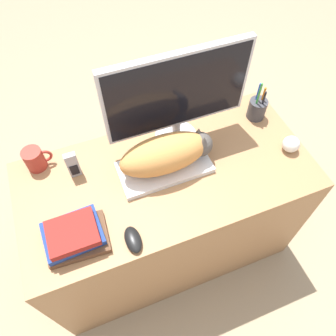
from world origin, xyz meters
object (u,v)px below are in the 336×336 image
at_px(keyboard, 165,167).
at_px(book_stack, 75,235).
at_px(monitor, 178,95).
at_px(phone, 73,165).
at_px(computer_mouse, 133,239).
at_px(coffee_mug, 35,159).
at_px(cat, 169,153).
at_px(baseball, 291,144).
at_px(pen_cup, 257,108).

height_order(keyboard, book_stack, book_stack).
bearing_deg(monitor, phone, -176.57).
distance_m(computer_mouse, coffee_mug, 0.55).
relative_size(cat, coffee_mug, 3.43).
bearing_deg(cat, phone, 163.28).
bearing_deg(cat, coffee_mug, 157.60).
relative_size(baseball, book_stack, 0.32).
bearing_deg(cat, monitor, 56.37).
bearing_deg(coffee_mug, cat, -22.40).
relative_size(computer_mouse, coffee_mug, 0.94).
relative_size(cat, phone, 3.04).
bearing_deg(baseball, keyboard, 169.50).
bearing_deg(monitor, computer_mouse, -129.82).
distance_m(monitor, book_stack, 0.65).
distance_m(coffee_mug, phone, 0.17).
bearing_deg(book_stack, cat, 22.46).
bearing_deg(monitor, cat, -123.63).
bearing_deg(computer_mouse, book_stack, 156.91).
distance_m(cat, monitor, 0.23).
relative_size(computer_mouse, book_stack, 0.47).
bearing_deg(baseball, pen_cup, 99.01).
relative_size(baseball, phone, 0.57).
xyz_separation_m(coffee_mug, pen_cup, (1.01, -0.08, 0.00)).
xyz_separation_m(pen_cup, book_stack, (-0.93, -0.31, -0.01)).
height_order(computer_mouse, pen_cup, pen_cup).
bearing_deg(cat, pen_cup, 14.73).
bearing_deg(keyboard, book_stack, -156.67).
bearing_deg(coffee_mug, monitor, -6.76).
bearing_deg(coffee_mug, baseball, -16.69).
xyz_separation_m(coffee_mug, baseball, (1.04, -0.31, -0.01)).
distance_m(pen_cup, book_stack, 0.98).
height_order(keyboard, pen_cup, pen_cup).
relative_size(pen_cup, book_stack, 0.91).
height_order(cat, monitor, monitor).
bearing_deg(cat, computer_mouse, -132.73).
relative_size(monitor, pen_cup, 2.87).
xyz_separation_m(monitor, coffee_mug, (-0.61, 0.07, -0.21)).
relative_size(keyboard, pen_cup, 1.85).
height_order(monitor, book_stack, monitor).
distance_m(coffee_mug, baseball, 1.09).
height_order(computer_mouse, coffee_mug, coffee_mug).
distance_m(cat, phone, 0.39).
bearing_deg(computer_mouse, keyboard, 49.48).
bearing_deg(computer_mouse, pen_cup, 27.98).
height_order(keyboard, phone, phone).
height_order(cat, coffee_mug, cat).
bearing_deg(computer_mouse, monitor, 50.18).
distance_m(cat, coffee_mug, 0.56).
height_order(pen_cup, baseball, pen_cup).
bearing_deg(phone, pen_cup, 1.23).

